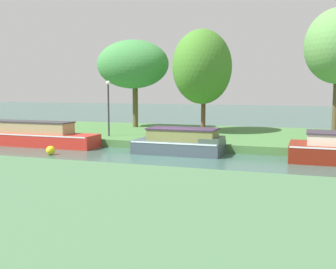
{
  "coord_description": "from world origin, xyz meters",
  "views": [
    {
      "loc": [
        5.92,
        -17.28,
        3.13
      ],
      "look_at": [
        -0.43,
        1.2,
        0.9
      ],
      "focal_mm": 43.45,
      "sensor_mm": 36.0,
      "label": 1
    }
  ],
  "objects_px": {
    "slate_cruiser": "(181,142)",
    "lamp_post": "(108,102)",
    "red_barge": "(23,134)",
    "willow_tree_centre": "(202,67)",
    "channel_buoy": "(51,150)",
    "willow_tree_left": "(132,65)"
  },
  "relations": [
    {
      "from": "red_barge",
      "to": "willow_tree_centre",
      "type": "relative_size",
      "value": 1.35
    },
    {
      "from": "lamp_post",
      "to": "channel_buoy",
      "type": "bearing_deg",
      "value": -97.83
    },
    {
      "from": "willow_tree_left",
      "to": "willow_tree_centre",
      "type": "height_order",
      "value": "willow_tree_centre"
    },
    {
      "from": "willow_tree_left",
      "to": "channel_buoy",
      "type": "relative_size",
      "value": 14.23
    },
    {
      "from": "slate_cruiser",
      "to": "willow_tree_left",
      "type": "bearing_deg",
      "value": 127.87
    },
    {
      "from": "willow_tree_left",
      "to": "willow_tree_centre",
      "type": "xyz_separation_m",
      "value": [
        5.27,
        -1.23,
        -0.31
      ]
    },
    {
      "from": "red_barge",
      "to": "willow_tree_left",
      "type": "distance_m",
      "value": 9.2
    },
    {
      "from": "slate_cruiser",
      "to": "lamp_post",
      "type": "distance_m",
      "value": 5.89
    },
    {
      "from": "lamp_post",
      "to": "channel_buoy",
      "type": "relative_size",
      "value": 7.43
    },
    {
      "from": "channel_buoy",
      "to": "slate_cruiser",
      "type": "bearing_deg",
      "value": 22.34
    },
    {
      "from": "lamp_post",
      "to": "willow_tree_centre",
      "type": "bearing_deg",
      "value": 41.07
    },
    {
      "from": "slate_cruiser",
      "to": "willow_tree_centre",
      "type": "distance_m",
      "value": 7.41
    },
    {
      "from": "slate_cruiser",
      "to": "channel_buoy",
      "type": "bearing_deg",
      "value": -157.66
    },
    {
      "from": "channel_buoy",
      "to": "willow_tree_left",
      "type": "bearing_deg",
      "value": 90.69
    },
    {
      "from": "red_barge",
      "to": "willow_tree_centre",
      "type": "bearing_deg",
      "value": 36.31
    },
    {
      "from": "willow_tree_centre",
      "to": "channel_buoy",
      "type": "bearing_deg",
      "value": -120.81
    },
    {
      "from": "willow_tree_centre",
      "to": "red_barge",
      "type": "bearing_deg",
      "value": -143.69
    },
    {
      "from": "red_barge",
      "to": "slate_cruiser",
      "type": "distance_m",
      "value": 9.13
    },
    {
      "from": "red_barge",
      "to": "lamp_post",
      "type": "height_order",
      "value": "lamp_post"
    },
    {
      "from": "red_barge",
      "to": "lamp_post",
      "type": "distance_m",
      "value": 5.01
    },
    {
      "from": "willow_tree_left",
      "to": "lamp_post",
      "type": "xyz_separation_m",
      "value": [
        0.77,
        -5.15,
        -2.39
      ]
    },
    {
      "from": "red_barge",
      "to": "channel_buoy",
      "type": "height_order",
      "value": "red_barge"
    }
  ]
}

